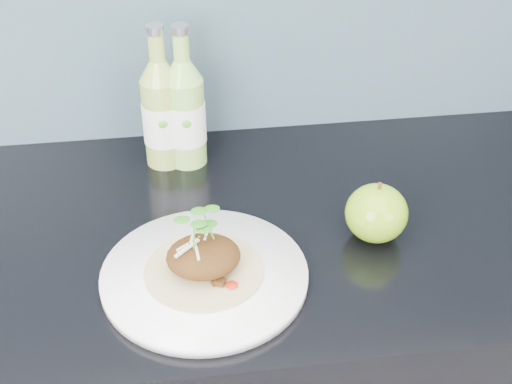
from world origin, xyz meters
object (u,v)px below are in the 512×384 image
Objects in this scene: dinner_plate at (205,276)px; cider_bottle_left at (162,113)px; green_apple at (376,213)px; cider_bottle_right at (185,113)px.

cider_bottle_left reaches higher than dinner_plate.
green_apple reaches higher than dinner_plate.
green_apple is 0.42× the size of cider_bottle_right.
cider_bottle_right is (-0.00, 0.31, 0.09)m from dinner_plate.
dinner_plate is 0.32m from cider_bottle_right.
cider_bottle_right reaches higher than green_apple.
cider_bottle_left reaches higher than green_apple.
green_apple is at bearing -45.59° from cider_bottle_right.
dinner_plate is 1.44× the size of cider_bottle_right.
green_apple is 0.37m from cider_bottle_right.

